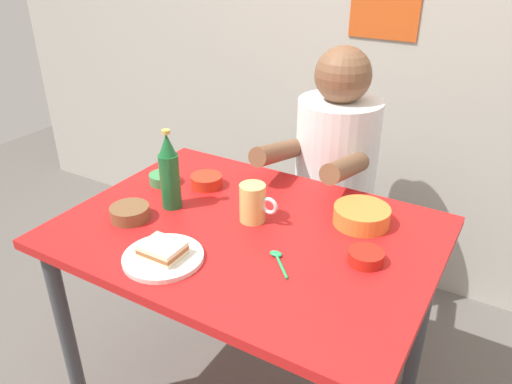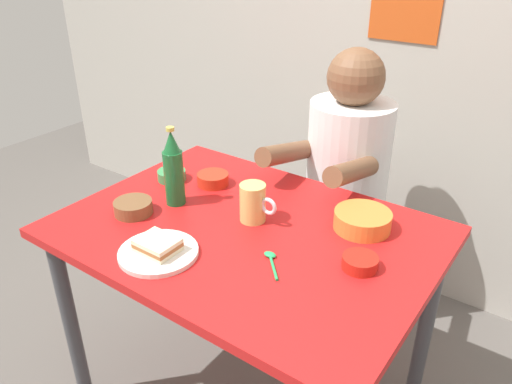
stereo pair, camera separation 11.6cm
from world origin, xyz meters
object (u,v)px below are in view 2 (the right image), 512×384
at_px(dining_table, 247,254).
at_px(sandwich, 158,245).
at_px(condiment_bowl_brown, 133,207).
at_px(stool, 340,244).
at_px(person_seated, 347,155).
at_px(plate_orange, 158,253).
at_px(beer_bottle, 174,170).
at_px(beer_mug, 253,203).

height_order(dining_table, sandwich, sandwich).
bearing_deg(condiment_bowl_brown, stool, 64.40).
xyz_separation_m(person_seated, plate_orange, (-0.14, -0.87, -0.02)).
bearing_deg(stool, person_seated, -90.00).
bearing_deg(stool, dining_table, -92.34).
xyz_separation_m(stool, plate_orange, (-0.14, -0.88, 0.40)).
height_order(person_seated, beer_bottle, person_seated).
bearing_deg(beer_mug, stool, 86.52).
height_order(dining_table, stool, dining_table).
bearing_deg(person_seated, stool, 90.00).
distance_m(sandwich, beer_mug, 0.32).
bearing_deg(dining_table, plate_orange, -114.12).
bearing_deg(person_seated, dining_table, -92.39).
bearing_deg(person_seated, plate_orange, -99.06).
bearing_deg(sandwich, beer_mug, 71.08).
relative_size(plate_orange, beer_bottle, 0.84).
bearing_deg(beer_mug, dining_table, -79.17).
height_order(stool, plate_orange, plate_orange).
height_order(sandwich, beer_bottle, beer_bottle).
bearing_deg(beer_mug, plate_orange, -108.92).
xyz_separation_m(stool, person_seated, (-0.00, -0.01, 0.42)).
bearing_deg(beer_mug, sandwich, -108.92).
distance_m(plate_orange, sandwich, 0.02).
relative_size(plate_orange, sandwich, 2.00).
height_order(dining_table, beer_mug, beer_mug).
bearing_deg(plate_orange, dining_table, 65.88).
relative_size(stool, beer_mug, 3.57).
xyz_separation_m(person_seated, sandwich, (-0.14, -0.87, 0.01)).
xyz_separation_m(beer_mug, condiment_bowl_brown, (-0.33, -0.19, -0.04)).
xyz_separation_m(sandwich, beer_bottle, (-0.17, 0.24, 0.09)).
bearing_deg(stool, sandwich, -98.95).
relative_size(person_seated, condiment_bowl_brown, 6.00).
xyz_separation_m(person_seated, beer_mug, (-0.04, -0.57, 0.03)).
bearing_deg(person_seated, beer_bottle, -116.00).
height_order(dining_table, condiment_bowl_brown, condiment_bowl_brown).
height_order(sandwich, condiment_bowl_brown, sandwich).
relative_size(beer_bottle, condiment_bowl_brown, 2.18).
bearing_deg(beer_bottle, dining_table, 1.63).
bearing_deg(sandwich, dining_table, 65.88).
relative_size(person_seated, beer_mug, 5.71).
distance_m(person_seated, sandwich, 0.88).
bearing_deg(beer_bottle, plate_orange, -55.75).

